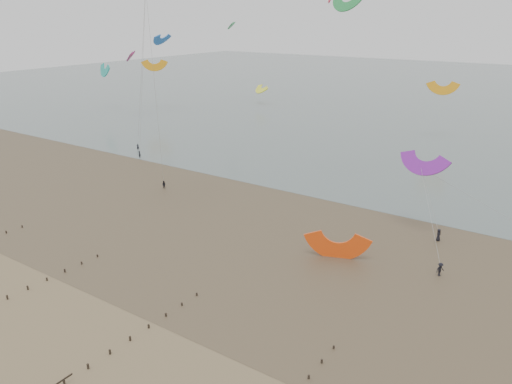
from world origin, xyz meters
TOP-DOWN VIEW (x-y plane):
  - ground at (0.00, 0.00)m, footprint 500.00×500.00m
  - sea_and_shore at (-4.08, 34.40)m, footprint 500.00×665.00m
  - kitesurfer_lead at (-46.70, 51.05)m, footprint 0.71×0.57m
  - grounded_kite at (13.55, 30.43)m, footprint 9.21×8.20m
  - kites_airborne at (-13.91, 93.47)m, footprint 247.70×122.34m

SIDE VIEW (x-z plane):
  - ground at x=0.00m, z-range 0.00..0.00m
  - grounded_kite at x=13.55m, z-range -2.10..2.10m
  - sea_and_shore at x=-4.08m, z-range -0.01..0.02m
  - kitesurfer_lead at x=-46.70m, z-range 0.00..1.71m
  - kites_airborne at x=-13.91m, z-range -0.36..40.56m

